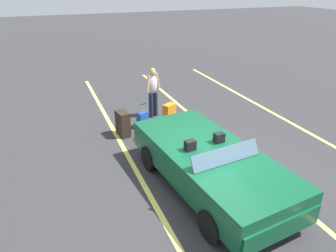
# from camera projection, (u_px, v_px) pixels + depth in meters

# --- Properties ---
(ground_plane) EXTENTS (80.00, 80.00, 0.00)m
(ground_plane) POSITION_uv_depth(u_px,v_px,m) (208.00, 187.00, 6.82)
(ground_plane) COLOR #333335
(lot_line_near) EXTENTS (18.00, 0.12, 0.01)m
(lot_line_near) POSITION_uv_depth(u_px,v_px,m) (153.00, 201.00, 6.38)
(lot_line_near) COLOR #EAE066
(lot_line_near) RESTS_ON ground_plane
(lot_line_mid) EXTENTS (18.00, 0.12, 0.01)m
(lot_line_mid) POSITION_uv_depth(u_px,v_px,m) (260.00, 173.00, 7.30)
(lot_line_mid) COLOR #EAE066
(lot_line_mid) RESTS_ON ground_plane
(convertible_car) EXTENTS (4.30, 2.17, 1.24)m
(convertible_car) POSITION_uv_depth(u_px,v_px,m) (215.00, 169.00, 6.40)
(convertible_car) COLOR #0F4C2D
(convertible_car) RESTS_ON ground_plane
(suitcase_large_black) EXTENTS (0.52, 0.37, 0.74)m
(suitcase_large_black) POSITION_uv_depth(u_px,v_px,m) (123.00, 124.00, 8.94)
(suitcase_large_black) COLOR #2D2319
(suitcase_large_black) RESTS_ON ground_plane
(suitcase_medium_bright) EXTENTS (0.39, 0.47, 0.62)m
(suitcase_medium_bright) POSITION_uv_depth(u_px,v_px,m) (169.00, 113.00, 9.79)
(suitcase_medium_bright) COLOR orange
(suitcase_medium_bright) RESTS_ON ground_plane
(suitcase_small_carryon) EXTENTS (0.33, 0.39, 0.79)m
(suitcase_small_carryon) POSITION_uv_depth(u_px,v_px,m) (143.00, 120.00, 9.48)
(suitcase_small_carryon) COLOR #1E479E
(suitcase_small_carryon) RESTS_ON ground_plane
(duffel_bag) EXTENTS (0.47, 0.70, 0.34)m
(duffel_bag) POSITION_uv_depth(u_px,v_px,m) (147.00, 134.00, 8.83)
(duffel_bag) COLOR #19723F
(duffel_bag) RESTS_ON ground_plane
(traveler_person) EXTENTS (0.33, 0.59, 1.65)m
(traveler_person) POSITION_uv_depth(u_px,v_px,m) (153.00, 90.00, 9.97)
(traveler_person) COLOR #1E2338
(traveler_person) RESTS_ON ground_plane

